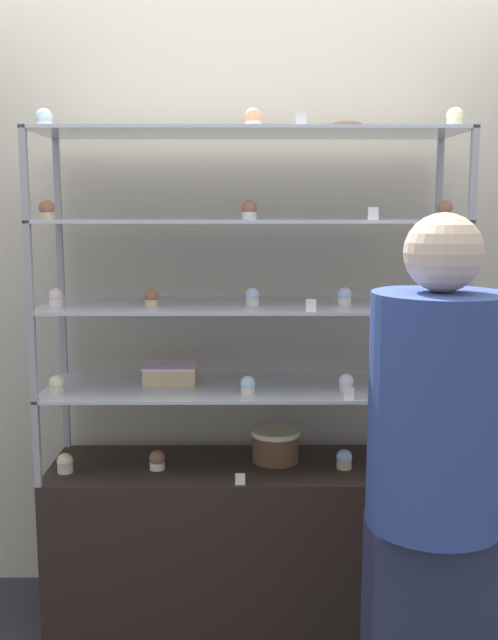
# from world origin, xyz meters

# --- Properties ---
(ground_plane) EXTENTS (20.00, 20.00, 0.00)m
(ground_plane) POSITION_xyz_m (0.00, 0.00, 0.00)
(ground_plane) COLOR #2D2D33
(back_wall) EXTENTS (8.00, 0.05, 2.60)m
(back_wall) POSITION_xyz_m (0.00, 0.38, 1.30)
(back_wall) COLOR beige
(back_wall) RESTS_ON ground_plane
(display_base) EXTENTS (1.55, 0.47, 0.66)m
(display_base) POSITION_xyz_m (0.00, 0.00, 0.33)
(display_base) COLOR black
(display_base) RESTS_ON ground_plane
(display_riser_lower) EXTENTS (1.55, 0.47, 0.32)m
(display_riser_lower) POSITION_xyz_m (0.00, 0.00, 0.96)
(display_riser_lower) COLOR #99999E
(display_riser_lower) RESTS_ON display_base
(display_riser_middle) EXTENTS (1.55, 0.47, 0.32)m
(display_riser_middle) POSITION_xyz_m (0.00, 0.00, 1.28)
(display_riser_middle) COLOR #99999E
(display_riser_middle) RESTS_ON display_riser_lower
(display_riser_upper) EXTENTS (1.55, 0.47, 0.32)m
(display_riser_upper) POSITION_xyz_m (0.00, 0.00, 1.60)
(display_riser_upper) COLOR #99999E
(display_riser_upper) RESTS_ON display_riser_middle
(display_riser_top) EXTENTS (1.55, 0.47, 0.32)m
(display_riser_top) POSITION_xyz_m (0.00, 0.00, 1.91)
(display_riser_top) COLOR #99999E
(display_riser_top) RESTS_ON display_riser_upper
(layer_cake_centerpiece) EXTENTS (0.19, 0.19, 0.13)m
(layer_cake_centerpiece) POSITION_xyz_m (0.11, 0.04, 0.72)
(layer_cake_centerpiece) COLOR brown
(layer_cake_centerpiece) RESTS_ON display_base
(sheet_cake_frosted) EXTENTS (0.20, 0.17, 0.07)m
(sheet_cake_frosted) POSITION_xyz_m (-0.31, 0.05, 1.01)
(sheet_cake_frosted) COLOR #DBBC84
(sheet_cake_frosted) RESTS_ON display_riser_lower
(cupcake_0) EXTENTS (0.06, 0.06, 0.08)m
(cupcake_0) POSITION_xyz_m (-0.70, -0.08, 0.70)
(cupcake_0) COLOR beige
(cupcake_0) RESTS_ON display_base
(cupcake_1) EXTENTS (0.06, 0.06, 0.08)m
(cupcake_1) POSITION_xyz_m (-0.35, -0.05, 0.70)
(cupcake_1) COLOR white
(cupcake_1) RESTS_ON display_base
(cupcake_2) EXTENTS (0.06, 0.06, 0.08)m
(cupcake_2) POSITION_xyz_m (0.37, -0.05, 0.70)
(cupcake_2) COLOR #CCB28C
(cupcake_2) RESTS_ON display_base
(cupcake_3) EXTENTS (0.06, 0.06, 0.08)m
(cupcake_3) POSITION_xyz_m (0.72, -0.05, 0.70)
(cupcake_3) COLOR beige
(cupcake_3) RESTS_ON display_base
(price_tag_0) EXTENTS (0.04, 0.00, 0.04)m
(price_tag_0) POSITION_xyz_m (-0.03, -0.22, 0.68)
(price_tag_0) COLOR white
(price_tag_0) RESTS_ON display_base
(cupcake_4) EXTENTS (0.06, 0.06, 0.07)m
(cupcake_4) POSITION_xyz_m (-0.71, -0.11, 1.01)
(cupcake_4) COLOR beige
(cupcake_4) RESTS_ON display_riser_lower
(cupcake_5) EXTENTS (0.06, 0.06, 0.07)m
(cupcake_5) POSITION_xyz_m (-0.01, -0.12, 1.01)
(cupcake_5) COLOR beige
(cupcake_5) RESTS_ON display_riser_lower
(cupcake_6) EXTENTS (0.06, 0.06, 0.07)m
(cupcake_6) POSITION_xyz_m (0.36, -0.09, 1.01)
(cupcake_6) COLOR beige
(cupcake_6) RESTS_ON display_riser_lower
(cupcake_7) EXTENTS (0.06, 0.06, 0.07)m
(cupcake_7) POSITION_xyz_m (0.72, -0.05, 1.01)
(cupcake_7) COLOR #CCB28C
(cupcake_7) RESTS_ON display_riser_lower
(price_tag_1) EXTENTS (0.04, 0.00, 0.04)m
(price_tag_1) POSITION_xyz_m (0.36, -0.22, 1.00)
(price_tag_1) COLOR white
(price_tag_1) RESTS_ON display_riser_lower
(cupcake_8) EXTENTS (0.05, 0.05, 0.07)m
(cupcake_8) POSITION_xyz_m (-0.71, -0.07, 1.33)
(cupcake_8) COLOR white
(cupcake_8) RESTS_ON display_riser_middle
(cupcake_9) EXTENTS (0.05, 0.05, 0.07)m
(cupcake_9) POSITION_xyz_m (-0.36, -0.08, 1.33)
(cupcake_9) COLOR #CCB28C
(cupcake_9) RESTS_ON display_riser_middle
(cupcake_10) EXTENTS (0.05, 0.05, 0.07)m
(cupcake_10) POSITION_xyz_m (0.01, -0.05, 1.33)
(cupcake_10) COLOR beige
(cupcake_10) RESTS_ON display_riser_middle
(cupcake_11) EXTENTS (0.05, 0.05, 0.07)m
(cupcake_11) POSITION_xyz_m (0.35, -0.04, 1.33)
(cupcake_11) COLOR white
(cupcake_11) RESTS_ON display_riser_middle
(cupcake_12) EXTENTS (0.05, 0.05, 0.07)m
(cupcake_12) POSITION_xyz_m (0.73, -0.08, 1.33)
(cupcake_12) COLOR white
(cupcake_12) RESTS_ON display_riser_middle
(price_tag_2) EXTENTS (0.04, 0.00, 0.04)m
(price_tag_2) POSITION_xyz_m (0.22, -0.22, 1.32)
(price_tag_2) COLOR white
(price_tag_2) RESTS_ON display_riser_middle
(cupcake_13) EXTENTS (0.06, 0.06, 0.07)m
(cupcake_13) POSITION_xyz_m (-0.72, -0.13, 1.65)
(cupcake_13) COLOR #CCB28C
(cupcake_13) RESTS_ON display_riser_upper
(cupcake_14) EXTENTS (0.06, 0.06, 0.07)m
(cupcake_14) POSITION_xyz_m (-0.00, -0.06, 1.65)
(cupcake_14) COLOR white
(cupcake_14) RESTS_ON display_riser_upper
(cupcake_15) EXTENTS (0.06, 0.06, 0.07)m
(cupcake_15) POSITION_xyz_m (0.70, -0.09, 1.65)
(cupcake_15) COLOR beige
(cupcake_15) RESTS_ON display_riser_upper
(price_tag_3) EXTENTS (0.04, 0.00, 0.04)m
(price_tag_3) POSITION_xyz_m (0.42, -0.22, 1.64)
(price_tag_3) COLOR white
(price_tag_3) RESTS_ON display_riser_upper
(cupcake_16) EXTENTS (0.06, 0.06, 0.07)m
(cupcake_16) POSITION_xyz_m (-0.72, -0.09, 1.96)
(cupcake_16) COLOR beige
(cupcake_16) RESTS_ON display_riser_top
(cupcake_17) EXTENTS (0.06, 0.06, 0.07)m
(cupcake_17) POSITION_xyz_m (0.01, -0.11, 1.96)
(cupcake_17) COLOR beige
(cupcake_17) RESTS_ON display_riser_top
(cupcake_18) EXTENTS (0.06, 0.06, 0.07)m
(cupcake_18) POSITION_xyz_m (0.72, -0.13, 1.96)
(cupcake_18) COLOR beige
(cupcake_18) RESTS_ON display_riser_top
(price_tag_4) EXTENTS (0.04, 0.00, 0.04)m
(price_tag_4) POSITION_xyz_m (0.17, -0.22, 1.95)
(price_tag_4) COLOR white
(price_tag_4) RESTS_ON display_riser_top
(donut_glazed) EXTENTS (0.12, 0.12, 0.04)m
(donut_glazed) POSITION_xyz_m (0.37, 0.06, 1.95)
(donut_glazed) COLOR brown
(donut_glazed) RESTS_ON display_riser_top
(customer_figure) EXTENTS (0.38, 0.38, 1.65)m
(customer_figure) POSITION_xyz_m (0.52, -0.78, 0.88)
(customer_figure) COLOR #282D47
(customer_figure) RESTS_ON ground_plane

